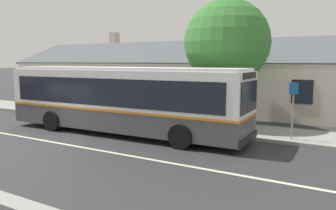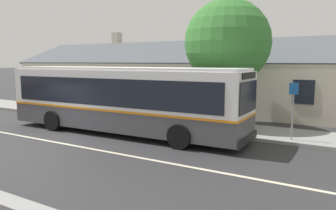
{
  "view_description": "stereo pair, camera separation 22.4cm",
  "coord_description": "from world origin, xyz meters",
  "px_view_note": "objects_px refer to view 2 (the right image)",
  "views": [
    {
      "loc": [
        11.5,
        -9.32,
        3.42
      ],
      "look_at": [
        3.78,
        4.05,
        1.35
      ],
      "focal_mm": 35.0,
      "sensor_mm": 36.0,
      "label": 1
    },
    {
      "loc": [
        11.69,
        -9.2,
        3.42
      ],
      "look_at": [
        3.78,
        4.05,
        1.35
      ],
      "focal_mm": 35.0,
      "sensor_mm": 36.0,
      "label": 2
    }
  ],
  "objects_px": {
    "street_tree_primary": "(228,45)",
    "bus_stop_sign": "(293,104)",
    "transit_bus": "(122,98)",
    "bench_down_street": "(106,108)",
    "bike_rack": "(40,100)",
    "bench_by_building": "(59,105)"
  },
  "relations": [
    {
      "from": "bus_stop_sign",
      "to": "bike_rack",
      "type": "bearing_deg",
      "value": 176.49
    },
    {
      "from": "bench_by_building",
      "to": "bus_stop_sign",
      "type": "bearing_deg",
      "value": -1.5
    },
    {
      "from": "street_tree_primary",
      "to": "bus_stop_sign",
      "type": "height_order",
      "value": "street_tree_primary"
    },
    {
      "from": "bus_stop_sign",
      "to": "street_tree_primary",
      "type": "bearing_deg",
      "value": 151.96
    },
    {
      "from": "street_tree_primary",
      "to": "bus_stop_sign",
      "type": "distance_m",
      "value": 4.86
    },
    {
      "from": "bench_down_street",
      "to": "transit_bus",
      "type": "bearing_deg",
      "value": -38.8
    },
    {
      "from": "bench_down_street",
      "to": "bike_rack",
      "type": "relative_size",
      "value": 1.57
    },
    {
      "from": "transit_bus",
      "to": "street_tree_primary",
      "type": "relative_size",
      "value": 1.86
    },
    {
      "from": "bus_stop_sign",
      "to": "bike_rack",
      "type": "height_order",
      "value": "bus_stop_sign"
    },
    {
      "from": "transit_bus",
      "to": "bench_by_building",
      "type": "xyz_separation_m",
      "value": [
        -7.25,
        2.47,
        -1.11
      ]
    },
    {
      "from": "street_tree_primary",
      "to": "bike_rack",
      "type": "relative_size",
      "value": 5.69
    },
    {
      "from": "bench_by_building",
      "to": "bike_rack",
      "type": "distance_m",
      "value": 2.86
    },
    {
      "from": "transit_bus",
      "to": "bench_by_building",
      "type": "height_order",
      "value": "transit_bus"
    },
    {
      "from": "bench_down_street",
      "to": "bike_rack",
      "type": "height_order",
      "value": "bench_down_street"
    },
    {
      "from": "street_tree_primary",
      "to": "bus_stop_sign",
      "type": "xyz_separation_m",
      "value": [
        3.63,
        -1.94,
        -2.58
      ]
    },
    {
      "from": "bench_down_street",
      "to": "bus_stop_sign",
      "type": "height_order",
      "value": "bus_stop_sign"
    },
    {
      "from": "bench_down_street",
      "to": "bus_stop_sign",
      "type": "relative_size",
      "value": 0.76
    },
    {
      "from": "transit_bus",
      "to": "bench_down_street",
      "type": "height_order",
      "value": "transit_bus"
    },
    {
      "from": "bench_down_street",
      "to": "street_tree_primary",
      "type": "distance_m",
      "value": 8.22
    },
    {
      "from": "bench_by_building",
      "to": "street_tree_primary",
      "type": "relative_size",
      "value": 0.28
    },
    {
      "from": "bench_down_street",
      "to": "bus_stop_sign",
      "type": "bearing_deg",
      "value": -4.06
    },
    {
      "from": "bus_stop_sign",
      "to": "bench_by_building",
      "type": "bearing_deg",
      "value": 178.5
    }
  ]
}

